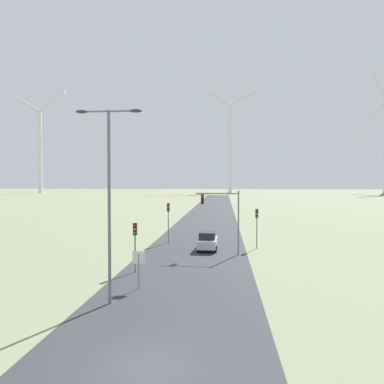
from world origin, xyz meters
TOP-DOWN VIEW (x-y plane):
  - ground_plane at (0.00, 0.00)m, footprint 600.00×600.00m
  - road_surface at (0.00, 48.00)m, footprint 10.00×240.00m
  - streetlamp at (-3.54, 6.94)m, footprint 3.76×0.32m
  - stop_sign_near at (-2.57, 9.85)m, footprint 0.81×0.07m
  - traffic_light_post_near_left at (-3.84, 14.15)m, footprint 0.28×0.33m
  - traffic_light_post_near_right at (6.14, 24.77)m, footprint 0.28×0.34m
  - traffic_light_post_mid_left at (-3.28, 27.25)m, footprint 0.28×0.34m
  - traffic_light_mast_overhead at (2.80, 21.41)m, footprint 4.01×0.35m
  - car_approaching at (1.20, 23.62)m, footprint 1.93×4.15m
  - wind_turbine_far_left at (-99.68, 187.57)m, footprint 33.15×4.86m
  - wind_turbine_left at (6.38, 206.84)m, footprint 31.48×9.10m

SIDE VIEW (x-z plane):
  - ground_plane at x=0.00m, z-range 0.00..0.00m
  - road_surface at x=0.00m, z-range 0.00..0.01m
  - car_approaching at x=1.20m, z-range 0.00..1.83m
  - stop_sign_near at x=-2.57m, z-range 0.48..2.90m
  - traffic_light_post_near_left at x=-3.84m, z-range 0.87..4.57m
  - traffic_light_post_near_right at x=6.14m, z-range 0.94..4.97m
  - traffic_light_post_mid_left at x=-3.28m, z-range 1.02..5.44m
  - traffic_light_mast_overhead at x=2.80m, z-range 1.23..7.19m
  - streetlamp at x=-3.54m, z-range 1.34..12.18m
  - wind_turbine_far_left at x=-99.68m, z-range -0.01..55.93m
  - wind_turbine_left at x=6.38m, z-range -0.26..61.43m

